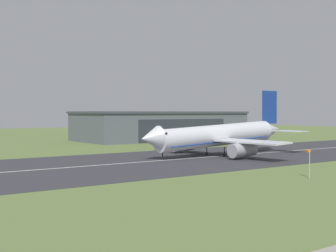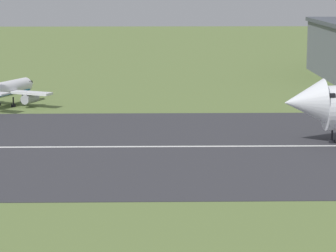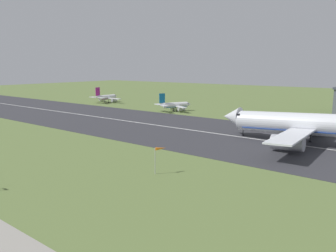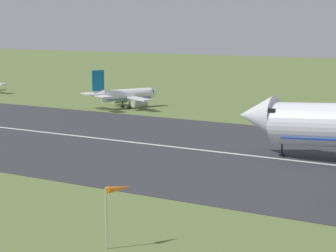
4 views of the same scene
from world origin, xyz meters
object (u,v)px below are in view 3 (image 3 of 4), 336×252
at_px(airplane_parked_west, 175,105).
at_px(airplane_parked_centre, 107,97).
at_px(airplane_landing, 311,125).
at_px(windsock_pole, 160,150).

xyz_separation_m(airplane_parked_west, airplane_parked_centre, (-54.44, 6.49, 0.07)).
height_order(airplane_parked_west, airplane_parked_centre, airplane_parked_centre).
bearing_deg(airplane_landing, windsock_pole, -111.60).
bearing_deg(airplane_landing, airplane_parked_west, 155.24).
height_order(airplane_parked_centre, windsock_pole, airplane_parked_centre).
xyz_separation_m(airplane_parked_west, windsock_pole, (51.28, -74.64, 1.91)).
bearing_deg(airplane_parked_west, windsock_pole, -55.51).
bearing_deg(airplane_parked_centre, airplane_landing, -17.20).
relative_size(airplane_landing, windsock_pole, 9.86).
height_order(airplane_landing, airplane_parked_centre, airplane_landing).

